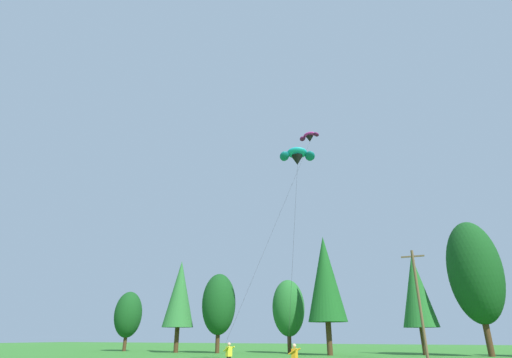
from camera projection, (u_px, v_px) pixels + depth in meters
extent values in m
cylinder|color=#472D19|center=(125.00, 343.00, 58.44)|extent=(0.52, 0.52, 2.14)
ellipsoid|color=#144719|center=(128.00, 314.00, 59.98)|extent=(4.10, 4.10, 6.69)
cylinder|color=#472D19|center=(176.00, 340.00, 53.57)|extent=(0.62, 0.62, 3.21)
cone|color=#2D7033|center=(180.00, 293.00, 55.87)|extent=(4.32, 4.32, 9.14)
cylinder|color=#472D19|center=(217.00, 343.00, 51.49)|extent=(0.56, 0.56, 2.55)
ellipsoid|color=#144719|center=(219.00, 304.00, 53.32)|extent=(4.54, 4.54, 7.98)
cylinder|color=#472D19|center=(289.00, 344.00, 51.05)|extent=(0.54, 0.54, 2.33)
ellipsoid|color=#236628|center=(288.00, 308.00, 52.73)|extent=(4.31, 4.31, 7.29)
cylinder|color=#472D19|center=(329.00, 338.00, 46.01)|extent=(0.66, 0.66, 3.65)
cone|color=#19561E|center=(325.00, 277.00, 48.63)|extent=(4.69, 4.69, 10.39)
cylinder|color=#472D19|center=(424.00, 341.00, 46.52)|extent=(0.60, 0.60, 3.05)
cone|color=#236628|center=(416.00, 290.00, 48.70)|extent=(4.18, 4.18, 8.67)
cylinder|color=#472D19|center=(488.00, 338.00, 43.11)|extent=(0.67, 0.67, 3.77)
ellipsoid|color=#144719|center=(475.00, 271.00, 45.82)|extent=(5.86, 5.86, 11.81)
cylinder|color=brown|center=(419.00, 303.00, 37.31)|extent=(0.26, 0.26, 10.05)
cube|color=brown|center=(413.00, 256.00, 38.97)|extent=(2.20, 0.14, 0.14)
cube|color=yellow|center=(229.00, 351.00, 25.51)|extent=(0.36, 0.44, 0.60)
sphere|color=tan|center=(229.00, 344.00, 25.67)|extent=(0.22, 0.22, 0.22)
cylinder|color=yellow|center=(226.00, 349.00, 25.41)|extent=(0.52, 0.26, 0.35)
cylinder|color=yellow|center=(232.00, 349.00, 25.73)|extent=(0.52, 0.26, 0.35)
cube|color=orange|center=(295.00, 354.00, 21.37)|extent=(0.27, 0.40, 0.60)
sphere|color=tan|center=(294.00, 346.00, 21.54)|extent=(0.22, 0.22, 0.22)
cylinder|color=orange|center=(293.00, 351.00, 21.23)|extent=(0.53, 0.13, 0.35)
cylinder|color=orange|center=(296.00, 351.00, 21.63)|extent=(0.53, 0.13, 0.35)
ellipsoid|color=#D12893|center=(309.00, 135.00, 47.00)|extent=(1.63, 1.18, 0.66)
ellipsoid|color=#66144C|center=(316.00, 134.00, 46.40)|extent=(0.87, 0.86, 0.81)
ellipsoid|color=#66144C|center=(303.00, 139.00, 47.41)|extent=(0.97, 0.88, 0.81)
cone|color=black|center=(310.00, 139.00, 46.85)|extent=(1.00, 1.00, 0.71)
cylinder|color=black|center=(280.00, 214.00, 36.31)|extent=(2.60, 15.79, 22.03)
ellipsoid|color=teal|center=(297.00, 153.00, 35.09)|extent=(2.14, 1.83, 1.08)
ellipsoid|color=#0F666B|center=(310.00, 156.00, 34.96)|extent=(1.28, 1.28, 1.20)
ellipsoid|color=#0F666B|center=(284.00, 156.00, 34.99)|extent=(1.10, 1.32, 1.20)
cone|color=black|center=(297.00, 160.00, 34.94)|extent=(1.33, 1.33, 0.88)
cylinder|color=black|center=(294.00, 234.00, 28.24)|extent=(1.43, 8.33, 14.60)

